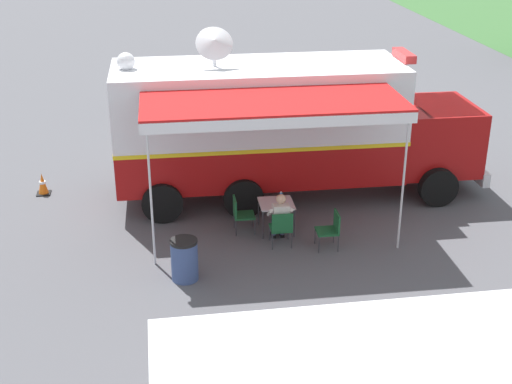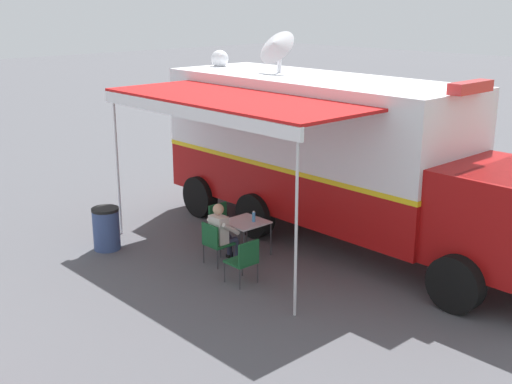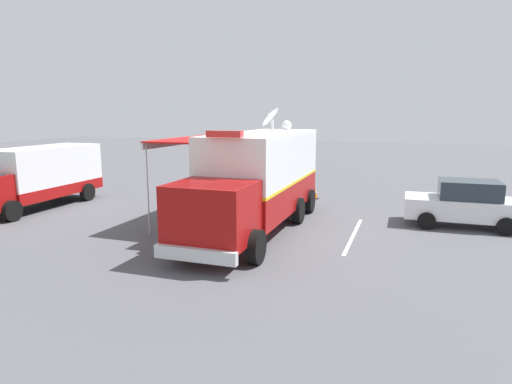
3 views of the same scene
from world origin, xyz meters
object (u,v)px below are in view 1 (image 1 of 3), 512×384
(folding_chair_spare_by_truck, at_px, (331,227))
(trash_bin, at_px, (184,260))
(folding_chair_at_table, at_px, (281,226))
(traffic_cone, at_px, (43,184))
(command_truck, at_px, (287,124))
(seated_responder, at_px, (280,217))
(folding_chair_beside_table, at_px, (240,212))
(folding_table, at_px, (276,205))
(water_bottle, at_px, (281,196))
(car_behind_truck, at_px, (170,92))

(folding_chair_spare_by_truck, relative_size, trash_bin, 0.96)
(folding_chair_at_table, height_order, traffic_cone, folding_chair_at_table)
(command_truck, bearing_deg, seated_responder, -13.92)
(folding_chair_spare_by_truck, bearing_deg, folding_chair_beside_table, -119.60)
(seated_responder, bearing_deg, trash_bin, -60.05)
(folding_table, relative_size, trash_bin, 0.89)
(folding_chair_spare_by_truck, bearing_deg, folding_chair_at_table, -101.14)
(water_bottle, bearing_deg, seated_responder, -11.94)
(water_bottle, xyz_separation_m, car_behind_truck, (-9.32, -2.23, 0.05))
(folding_table, relative_size, folding_chair_spare_by_truck, 0.93)
(folding_chair_spare_by_truck, height_order, seated_responder, seated_responder)
(folding_table, bearing_deg, command_truck, 162.76)
(command_truck, distance_m, folding_chair_spare_by_truck, 3.45)
(folding_table, distance_m, seated_responder, 0.61)
(car_behind_truck, bearing_deg, trash_bin, -0.87)
(folding_chair_spare_by_truck, relative_size, traffic_cone, 1.50)
(water_bottle, height_order, folding_chair_spare_by_truck, water_bottle)
(trash_bin, bearing_deg, seated_responder, 119.95)
(folding_chair_spare_by_truck, distance_m, traffic_cone, 7.95)
(folding_chair_beside_table, bearing_deg, folding_chair_at_table, 43.25)
(folding_table, height_order, folding_chair_at_table, folding_chair_at_table)
(water_bottle, relative_size, folding_chair_spare_by_truck, 0.26)
(folding_chair_spare_by_truck, xyz_separation_m, car_behind_truck, (-10.45, -3.17, 0.37))
(water_bottle, height_order, seated_responder, seated_responder)
(command_truck, distance_m, traffic_cone, 6.67)
(folding_table, distance_m, folding_chair_spare_by_truck, 1.49)
(folding_chair_at_table, xyz_separation_m, trash_bin, (1.11, -2.25, -0.06))
(command_truck, distance_m, seated_responder, 3.07)
(command_truck, height_order, traffic_cone, command_truck)
(seated_responder, relative_size, traffic_cone, 2.16)
(seated_responder, bearing_deg, water_bottle, 168.06)
(folding_chair_beside_table, relative_size, trash_bin, 0.96)
(folding_table, distance_m, car_behind_truck, 9.66)
(water_bottle, xyz_separation_m, trash_bin, (2.02, -2.40, -0.38))
(folding_chair_at_table, relative_size, seated_responder, 0.70)
(trash_bin, bearing_deg, car_behind_truck, 179.13)
(command_truck, xyz_separation_m, seated_responder, (2.70, -0.67, -1.29))
(folding_table, bearing_deg, folding_chair_beside_table, -95.28)
(water_bottle, relative_size, folding_chair_beside_table, 0.26)
(command_truck, relative_size, folding_chair_at_table, 10.95)
(folding_chair_at_table, bearing_deg, command_truck, 166.91)
(folding_table, xyz_separation_m, folding_chair_at_table, (0.80, -0.02, -0.16))
(seated_responder, height_order, traffic_cone, seated_responder)
(command_truck, height_order, folding_chair_beside_table, command_truck)
(command_truck, relative_size, trash_bin, 10.47)
(car_behind_truck, bearing_deg, folding_chair_at_table, 11.46)
(folding_table, bearing_deg, trash_bin, -49.96)
(traffic_cone, bearing_deg, car_behind_truck, 150.22)
(folding_table, xyz_separation_m, water_bottle, (-0.11, 0.13, 0.16))
(water_bottle, bearing_deg, folding_table, -49.75)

